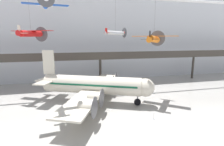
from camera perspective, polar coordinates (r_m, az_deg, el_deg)
name	(u,v)px	position (r m, az deg, el deg)	size (l,w,h in m)	color
ground_plane	(128,123)	(27.97, 5.15, -15.81)	(260.00, 260.00, 0.00)	#9E9B96
hangar_back_wall	(96,35)	(55.30, -5.22, 12.23)	(140.00, 3.00, 27.52)	silver
mezzanine_walkway	(101,58)	(47.86, -3.70, 5.01)	(110.00, 3.20, 9.21)	#38332D
airliner_silver_main	(92,85)	(35.08, -6.70, -3.91)	(23.62, 27.71, 10.38)	beige
suspended_plane_red_highwing	(31,33)	(41.77, -24.92, 11.66)	(9.07, 8.02, 9.87)	red
suspended_plane_silver_racer	(115,33)	(43.68, 1.12, 12.91)	(5.66, 6.83, 8.94)	silver
suspended_plane_orange_highwing	(154,39)	(35.75, 13.51, 10.80)	(7.84, 7.52, 10.66)	orange
suspended_plane_blue_trainer	(46,3)	(28.43, -20.82, 20.57)	(6.34, 5.19, 5.27)	#1E4CAD
stanchion_barrier	(154,117)	(29.45, 13.48, -13.94)	(0.36, 0.36, 1.08)	#B2B5BA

